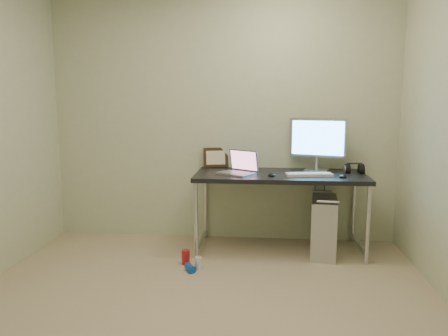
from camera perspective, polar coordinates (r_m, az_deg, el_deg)
floor at (r=3.08m, az=-3.48°, el=-18.97°), size 3.50×3.50×0.00m
wall_back at (r=4.46m, az=-0.17°, el=6.49°), size 3.50×0.02×2.50m
desk at (r=4.16m, az=7.33°, el=-1.78°), size 1.60×0.70×0.75m
tower_computer at (r=4.21m, az=12.88°, el=-7.44°), size 0.28×0.54×0.57m
cable_a at (r=4.54m, az=11.69°, el=-4.51°), size 0.01×0.16×0.69m
cable_b at (r=4.53m, az=12.84°, el=-4.82°), size 0.02×0.11×0.71m
can_red at (r=3.94m, az=-5.02°, el=-11.51°), size 0.09×0.09×0.13m
can_white at (r=3.82m, az=-3.38°, el=-12.32°), size 0.08×0.08×0.11m
can_blue at (r=3.80m, az=-4.44°, el=-12.88°), size 0.11×0.13×0.06m
laptop at (r=4.10m, az=1.98°, el=-0.04°), size 0.41×0.39×0.22m
monitor at (r=4.33m, az=12.10°, el=3.57°), size 0.53×0.21×0.51m
keyboard at (r=4.06m, az=11.04°, el=-0.85°), size 0.43×0.20×0.03m
mouse_right at (r=4.04m, az=15.25°, el=-0.96°), size 0.08×0.11×0.04m
mouse_left at (r=4.00m, az=6.23°, el=-0.79°), size 0.08×0.11×0.04m
headphones at (r=4.32m, az=16.63°, el=-0.19°), size 0.18×0.11×0.12m
picture_frame at (r=4.48m, az=-1.07°, el=1.38°), size 0.26×0.13×0.20m
webcam at (r=4.38m, az=2.74°, el=1.08°), size 0.05×0.04×0.13m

